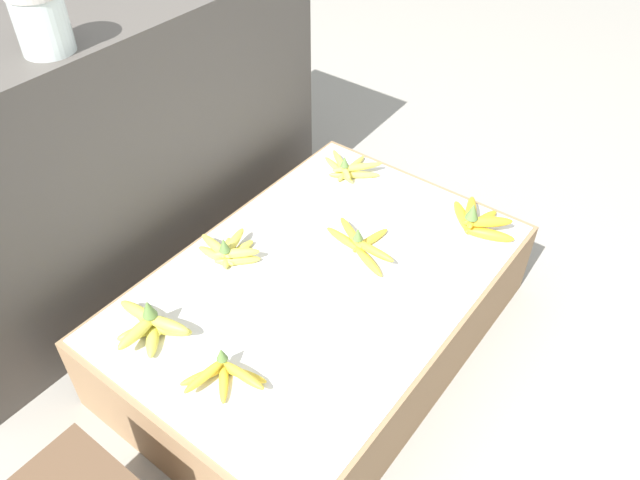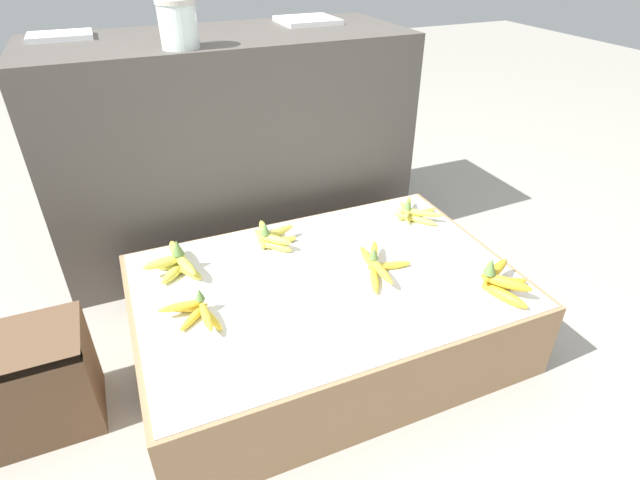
% 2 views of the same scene
% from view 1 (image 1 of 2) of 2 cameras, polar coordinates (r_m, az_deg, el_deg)
% --- Properties ---
extents(ground_plane, '(10.00, 10.00, 0.00)m').
position_cam_1_polar(ground_plane, '(1.88, -0.00, -9.15)').
color(ground_plane, gray).
extents(display_platform, '(1.14, 0.77, 0.26)m').
position_cam_1_polar(display_platform, '(1.78, -0.00, -6.51)').
color(display_platform, '#997551').
rests_on(display_platform, ground_plane).
extents(back_vendor_table, '(1.36, 0.55, 0.84)m').
position_cam_1_polar(back_vendor_table, '(2.01, -19.37, 8.10)').
color(back_vendor_table, '#4C4742').
rests_on(back_vendor_table, ground_plane).
extents(banana_bunch_front_right, '(0.16, 0.23, 0.11)m').
position_cam_1_polar(banana_bunch_front_right, '(1.87, 14.21, 1.75)').
color(banana_bunch_front_right, gold).
rests_on(banana_bunch_front_right, display_platform).
extents(banana_bunch_middle_left, '(0.16, 0.18, 0.08)m').
position_cam_1_polar(banana_bunch_middle_left, '(1.47, -8.77, -12.05)').
color(banana_bunch_middle_left, gold).
rests_on(banana_bunch_middle_left, display_platform).
extents(banana_bunch_middle_midright, '(0.19, 0.25, 0.09)m').
position_cam_1_polar(banana_bunch_middle_midright, '(1.76, 3.75, -0.34)').
color(banana_bunch_middle_midright, gold).
rests_on(banana_bunch_middle_midright, display_platform).
extents(banana_bunch_back_left, '(0.17, 0.21, 0.11)m').
position_cam_1_polar(banana_bunch_back_left, '(1.59, -15.26, -7.52)').
color(banana_bunch_back_left, gold).
rests_on(banana_bunch_back_left, display_platform).
extents(banana_bunch_back_midleft, '(0.14, 0.19, 0.09)m').
position_cam_1_polar(banana_bunch_back_midleft, '(1.74, -8.35, -1.04)').
color(banana_bunch_back_midleft, '#DBCC4C').
rests_on(banana_bunch_back_midleft, display_platform).
extents(banana_bunch_back_right, '(0.17, 0.21, 0.08)m').
position_cam_1_polar(banana_bunch_back_right, '(2.04, 2.60, 6.56)').
color(banana_bunch_back_right, '#DBCC4C').
rests_on(banana_bunch_back_right, display_platform).
extents(glass_jar, '(0.12, 0.12, 0.14)m').
position_cam_1_polar(glass_jar, '(1.57, -24.14, 17.85)').
color(glass_jar, silver).
rests_on(glass_jar, back_vendor_table).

